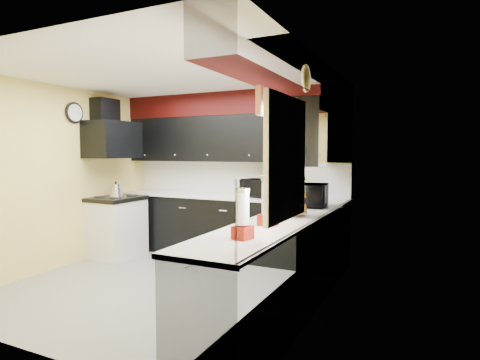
# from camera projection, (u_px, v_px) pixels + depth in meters

# --- Properties ---
(ground) EXTENTS (3.60, 3.60, 0.00)m
(ground) POSITION_uv_depth(u_px,v_px,m) (169.00, 285.00, 4.81)
(ground) COLOR gray
(ground) RESTS_ON ground
(wall_back) EXTENTS (3.60, 0.06, 2.50)m
(wall_back) POSITION_uv_depth(u_px,v_px,m) (236.00, 174.00, 6.34)
(wall_back) COLOR #E0C666
(wall_back) RESTS_ON ground
(wall_right) EXTENTS (0.06, 3.60, 2.50)m
(wall_right) POSITION_uv_depth(u_px,v_px,m) (318.00, 187.00, 3.94)
(wall_right) COLOR #E0C666
(wall_right) RESTS_ON ground
(wall_left) EXTENTS (0.06, 3.60, 2.50)m
(wall_left) POSITION_uv_depth(u_px,v_px,m) (60.00, 177.00, 5.50)
(wall_left) COLOR #E0C666
(wall_left) RESTS_ON ground
(ceiling) EXTENTS (3.60, 3.60, 0.06)m
(ceiling) POSITION_uv_depth(u_px,v_px,m) (166.00, 74.00, 4.63)
(ceiling) COLOR white
(ceiling) RESTS_ON wall_back
(cab_back) EXTENTS (3.60, 0.60, 0.90)m
(cab_back) POSITION_uv_depth(u_px,v_px,m) (227.00, 227.00, 6.12)
(cab_back) COLOR black
(cab_back) RESTS_ON ground
(cab_right) EXTENTS (0.60, 3.00, 0.90)m
(cab_right) POSITION_uv_depth(u_px,v_px,m) (278.00, 271.00, 3.85)
(cab_right) COLOR black
(cab_right) RESTS_ON ground
(counter_back) EXTENTS (3.62, 0.64, 0.04)m
(counter_back) POSITION_uv_depth(u_px,v_px,m) (227.00, 197.00, 6.09)
(counter_back) COLOR white
(counter_back) RESTS_ON cab_back
(counter_right) EXTENTS (0.64, 3.02, 0.04)m
(counter_right) POSITION_uv_depth(u_px,v_px,m) (278.00, 223.00, 3.82)
(counter_right) COLOR white
(counter_right) RESTS_ON cab_right
(splash_back) EXTENTS (3.60, 0.02, 0.50)m
(splash_back) POSITION_uv_depth(u_px,v_px,m) (235.00, 178.00, 6.33)
(splash_back) COLOR white
(splash_back) RESTS_ON counter_back
(splash_right) EXTENTS (0.02, 3.60, 0.50)m
(splash_right) POSITION_uv_depth(u_px,v_px,m) (317.00, 193.00, 3.95)
(splash_right) COLOR white
(splash_right) RESTS_ON counter_right
(upper_back) EXTENTS (2.60, 0.35, 0.70)m
(upper_back) POSITION_uv_depth(u_px,v_px,m) (202.00, 139.00, 6.36)
(upper_back) COLOR black
(upper_back) RESTS_ON wall_back
(upper_right) EXTENTS (0.35, 1.80, 0.70)m
(upper_right) POSITION_uv_depth(u_px,v_px,m) (324.00, 135.00, 4.78)
(upper_right) COLOR black
(upper_right) RESTS_ON wall_right
(soffit_back) EXTENTS (3.60, 0.36, 0.35)m
(soffit_back) POSITION_uv_depth(u_px,v_px,m) (230.00, 104.00, 6.10)
(soffit_back) COLOR black
(soffit_back) RESTS_ON wall_back
(soffit_right) EXTENTS (0.36, 3.24, 0.35)m
(soffit_right) POSITION_uv_depth(u_px,v_px,m) (296.00, 75.00, 3.78)
(soffit_right) COLOR black
(soffit_right) RESTS_ON wall_right
(stove) EXTENTS (0.60, 0.75, 0.86)m
(stove) POSITION_uv_depth(u_px,v_px,m) (117.00, 229.00, 6.10)
(stove) COLOR white
(stove) RESTS_ON ground
(cooktop) EXTENTS (0.62, 0.77, 0.06)m
(cooktop) POSITION_uv_depth(u_px,v_px,m) (116.00, 199.00, 6.07)
(cooktop) COLOR black
(cooktop) RESTS_ON stove
(hood) EXTENTS (0.50, 0.78, 0.55)m
(hood) POSITION_uv_depth(u_px,v_px,m) (112.00, 140.00, 6.03)
(hood) COLOR black
(hood) RESTS_ON wall_left
(hood_duct) EXTENTS (0.24, 0.40, 0.40)m
(hood_duct) POSITION_uv_depth(u_px,v_px,m) (105.00, 112.00, 6.05)
(hood_duct) COLOR black
(hood_duct) RESTS_ON wall_left
(window) EXTENTS (0.03, 0.86, 0.96)m
(window) POSITION_uv_depth(u_px,v_px,m) (287.00, 158.00, 3.12)
(window) COLOR white
(window) RESTS_ON wall_right
(valance) EXTENTS (0.04, 0.88, 0.20)m
(valance) POSITION_uv_depth(u_px,v_px,m) (280.00, 106.00, 3.11)
(valance) COLOR red
(valance) RESTS_ON wall_right
(pan_top) EXTENTS (0.03, 0.22, 0.40)m
(pan_top) POSITION_uv_depth(u_px,v_px,m) (279.00, 124.00, 5.70)
(pan_top) COLOR black
(pan_top) RESTS_ON upper_back
(pan_mid) EXTENTS (0.03, 0.28, 0.46)m
(pan_mid) POSITION_uv_depth(u_px,v_px,m) (276.00, 141.00, 5.60)
(pan_mid) COLOR black
(pan_mid) RESTS_ON upper_back
(pan_low) EXTENTS (0.03, 0.24, 0.42)m
(pan_low) POSITION_uv_depth(u_px,v_px,m) (282.00, 144.00, 5.84)
(pan_low) COLOR black
(pan_low) RESTS_ON upper_back
(cut_board) EXTENTS (0.03, 0.26, 0.35)m
(cut_board) POSITION_uv_depth(u_px,v_px,m) (273.00, 137.00, 5.49)
(cut_board) COLOR white
(cut_board) RESTS_ON upper_back
(baskets) EXTENTS (0.27, 0.27, 0.50)m
(baskets) POSITION_uv_depth(u_px,v_px,m) (292.00, 193.00, 4.11)
(baskets) COLOR brown
(baskets) RESTS_ON upper_right
(clock) EXTENTS (0.03, 0.30, 0.30)m
(clock) POSITION_uv_depth(u_px,v_px,m) (74.00, 113.00, 5.65)
(clock) COLOR black
(clock) RESTS_ON wall_left
(deco_plate) EXTENTS (0.03, 0.24, 0.24)m
(deco_plate) POSITION_uv_depth(u_px,v_px,m) (306.00, 79.00, 3.57)
(deco_plate) COLOR white
(deco_plate) RESTS_ON wall_right
(toaster_oven) EXTENTS (0.54, 0.49, 0.26)m
(toaster_oven) POSITION_uv_depth(u_px,v_px,m) (258.00, 188.00, 5.85)
(toaster_oven) COLOR black
(toaster_oven) RESTS_ON counter_back
(microwave) EXTENTS (0.39, 0.53, 0.27)m
(microwave) POSITION_uv_depth(u_px,v_px,m) (312.00, 195.00, 4.82)
(microwave) COLOR black
(microwave) RESTS_ON counter_right
(utensil_crock) EXTENTS (0.17, 0.17, 0.14)m
(utensil_crock) POSITION_uv_depth(u_px,v_px,m) (266.00, 193.00, 5.75)
(utensil_crock) COLOR white
(utensil_crock) RESTS_ON counter_back
(knife_block) EXTENTS (0.11, 0.14, 0.21)m
(knife_block) POSITION_uv_depth(u_px,v_px,m) (297.00, 191.00, 5.61)
(knife_block) COLOR black
(knife_block) RESTS_ON counter_back
(kettle) EXTENTS (0.27, 0.27, 0.19)m
(kettle) POSITION_uv_depth(u_px,v_px,m) (116.00, 190.00, 6.09)
(kettle) COLOR #ACACB0
(kettle) RESTS_ON cooktop
(dispenser_a) EXTENTS (0.16, 0.16, 0.41)m
(dispenser_a) POSITION_uv_depth(u_px,v_px,m) (268.00, 203.00, 3.58)
(dispenser_a) COLOR maroon
(dispenser_a) RESTS_ON counter_right
(dispenser_b) EXTENTS (0.15, 0.15, 0.35)m
(dispenser_b) POSITION_uv_depth(u_px,v_px,m) (243.00, 216.00, 3.01)
(dispenser_b) COLOR #640D06
(dispenser_b) RESTS_ON counter_right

